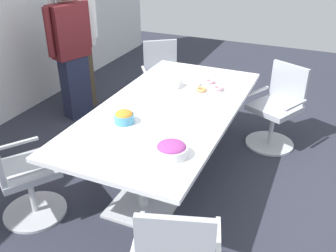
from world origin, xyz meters
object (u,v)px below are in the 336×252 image
snack_bowl_candy_mix (172,149)px  napkin_pile (174,83)px  snack_bowl_chips_orange (124,117)px  office_chair_1 (163,81)px  office_chair_0 (277,111)px  office_chair_2 (21,177)px  donut_platter (207,87)px  conference_table (168,119)px  person_standing_1 (71,51)px  person_standing_2 (76,39)px

snack_bowl_candy_mix → napkin_pile: size_ratio=1.67×
snack_bowl_chips_orange → office_chair_1: bearing=14.1°
office_chair_0 → office_chair_1: (0.31, 1.53, 0.00)m
office_chair_2 → donut_platter: size_ratio=2.59×
office_chair_0 → donut_platter: office_chair_0 is taller
conference_table → person_standing_1: bearing=64.9°
office_chair_2 → person_standing_1: 2.00m
person_standing_1 → napkin_pile: person_standing_1 is taller
office_chair_1 → person_standing_1: person_standing_1 is taller
donut_platter → napkin_pile: size_ratio=2.42×
snack_bowl_chips_orange → donut_platter: 1.08m
conference_table → napkin_pile: 0.52m
office_chair_2 → person_standing_1: (1.80, 0.75, 0.46)m
office_chair_0 → person_standing_1: (-0.29, 2.47, 0.46)m
conference_table → office_chair_1: (1.36, 0.67, -0.22)m
office_chair_1 → snack_bowl_chips_orange: (-1.79, -0.45, 0.40)m
person_standing_2 → donut_platter: bearing=110.0°
snack_bowl_candy_mix → conference_table: bearing=25.3°
office_chair_0 → donut_platter: 0.90m
snack_bowl_candy_mix → snack_bowl_chips_orange: bearing=61.0°
office_chair_0 → office_chair_1: bearing=14.7°
office_chair_2 → office_chair_1: bearing=118.7°
conference_table → office_chair_0: (1.05, -0.86, -0.22)m
office_chair_1 → office_chair_0: bearing=133.0°
snack_bowl_chips_orange → donut_platter: bearing=-21.8°
office_chair_1 → napkin_pile: office_chair_1 is taller
office_chair_0 → person_standing_2: 2.66m
office_chair_0 → napkin_pile: (-0.58, 1.00, 0.39)m
snack_bowl_candy_mix → person_standing_1: bearing=52.6°
office_chair_2 → conference_table: bearing=83.8°
office_chair_1 → snack_bowl_candy_mix: office_chair_1 is taller
snack_bowl_chips_orange → napkin_pile: 0.90m
person_standing_2 → napkin_pile: (-0.57, -1.60, -0.14)m
conference_table → snack_bowl_chips_orange: 0.51m
person_standing_2 → snack_bowl_candy_mix: bearing=83.3°
office_chair_0 → snack_bowl_chips_orange: bearing=80.1°
person_standing_2 → snack_bowl_candy_mix: (-1.79, -2.10, -0.13)m
office_chair_1 → snack_bowl_candy_mix: bearing=80.3°
person_standing_2 → donut_platter: person_standing_2 is taller
person_standing_1 → snack_bowl_chips_orange: (-1.19, -1.40, -0.06)m
person_standing_1 → snack_bowl_chips_orange: bearing=69.2°
office_chair_1 → office_chair_2: same height
snack_bowl_chips_orange → snack_bowl_candy_mix: size_ratio=0.71×
office_chair_0 → conference_table: bearing=76.8°
office_chair_1 → donut_platter: bearing=101.8°
person_standing_2 → office_chair_2: bearing=56.6°
person_standing_1 → person_standing_2: size_ratio=0.94×
office_chair_1 → snack_bowl_candy_mix: (-2.10, -1.02, 0.40)m
conference_table → napkin_pile: (0.47, 0.14, 0.17)m
conference_table → person_standing_2: bearing=59.1°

